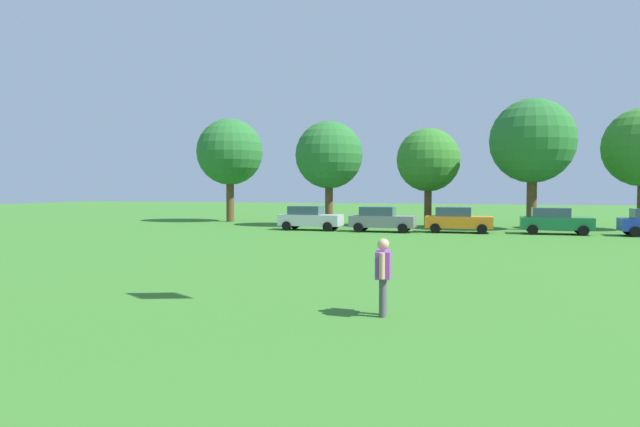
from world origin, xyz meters
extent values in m
plane|color=#387528|center=(0.00, 30.00, 0.00)|extent=(160.00, 160.00, 0.00)
cylinder|color=#4C4C51|center=(2.18, 14.70, 0.44)|extent=(0.16, 0.16, 0.87)
cylinder|color=#4C4C51|center=(2.20, 14.44, 0.44)|extent=(0.16, 0.16, 0.87)
cube|color=purple|center=(2.19, 14.57, 1.18)|extent=(0.38, 0.61, 0.62)
cylinder|color=tan|center=(2.15, 14.93, 1.20)|extent=(0.13, 0.13, 0.58)
cylinder|color=tan|center=(2.22, 14.21, 1.20)|extent=(0.13, 0.13, 0.58)
sphere|color=tan|center=(2.19, 14.57, 1.65)|extent=(0.27, 0.27, 0.27)
cube|color=silver|center=(-7.32, 39.95, 0.70)|extent=(4.30, 1.80, 0.76)
cube|color=#334756|center=(-7.66, 39.95, 1.38)|extent=(2.24, 1.58, 0.60)
cylinder|color=black|center=(-5.86, 40.85, 0.32)|extent=(0.64, 0.22, 0.64)
cylinder|color=black|center=(-5.86, 39.05, 0.32)|extent=(0.64, 0.22, 0.64)
cylinder|color=black|center=(-8.78, 40.85, 0.32)|extent=(0.64, 0.22, 0.64)
cylinder|color=black|center=(-8.78, 39.05, 0.32)|extent=(0.64, 0.22, 0.64)
cube|color=slate|center=(-2.22, 39.72, 0.70)|extent=(4.30, 1.80, 0.76)
cube|color=#334756|center=(-2.56, 39.72, 1.38)|extent=(2.24, 1.58, 0.60)
cylinder|color=black|center=(-0.76, 40.62, 0.32)|extent=(0.64, 0.22, 0.64)
cylinder|color=black|center=(-0.76, 38.82, 0.32)|extent=(0.64, 0.22, 0.64)
cylinder|color=black|center=(-3.68, 40.62, 0.32)|extent=(0.64, 0.22, 0.64)
cylinder|color=black|center=(-3.68, 38.82, 0.32)|extent=(0.64, 0.22, 0.64)
cube|color=orange|center=(2.72, 40.44, 0.70)|extent=(4.30, 1.80, 0.76)
cube|color=#334756|center=(2.38, 40.44, 1.38)|extent=(2.24, 1.58, 0.60)
cylinder|color=black|center=(4.18, 41.34, 0.32)|extent=(0.64, 0.22, 0.64)
cylinder|color=black|center=(4.18, 39.54, 0.32)|extent=(0.64, 0.22, 0.64)
cylinder|color=black|center=(1.26, 41.34, 0.32)|extent=(0.64, 0.22, 0.64)
cylinder|color=black|center=(1.26, 39.54, 0.32)|extent=(0.64, 0.22, 0.64)
cube|color=#196B38|center=(8.71, 40.80, 0.70)|extent=(4.30, 1.80, 0.76)
cube|color=#334756|center=(8.36, 40.80, 1.38)|extent=(2.24, 1.58, 0.60)
cylinder|color=black|center=(10.17, 41.70, 0.32)|extent=(0.64, 0.22, 0.64)
cylinder|color=black|center=(10.17, 39.90, 0.32)|extent=(0.64, 0.22, 0.64)
cylinder|color=black|center=(7.24, 41.70, 0.32)|extent=(0.64, 0.22, 0.64)
cylinder|color=black|center=(7.24, 39.90, 0.32)|extent=(0.64, 0.22, 0.64)
cylinder|color=black|center=(13.00, 41.58, 0.32)|extent=(0.64, 0.22, 0.64)
cylinder|color=black|center=(13.00, 39.78, 0.32)|extent=(0.64, 0.22, 0.64)
cylinder|color=brown|center=(-17.05, 47.76, 1.82)|extent=(0.67, 0.67, 3.63)
sphere|color=#286B2D|center=(-17.05, 47.76, 6.07)|extent=(5.74, 5.74, 5.74)
cylinder|color=brown|center=(-7.22, 44.45, 1.64)|extent=(0.60, 0.60, 3.28)
sphere|color=#286B2D|center=(-7.22, 44.45, 5.47)|extent=(5.17, 5.17, 5.17)
cylinder|color=brown|center=(0.17, 45.80, 1.51)|extent=(0.56, 0.56, 3.02)
sphere|color=#337528|center=(0.17, 45.80, 5.05)|extent=(4.78, 4.78, 4.78)
cylinder|color=brown|center=(7.48, 44.60, 1.86)|extent=(0.69, 0.69, 3.73)
sphere|color=#286B2D|center=(7.48, 44.60, 6.23)|extent=(5.89, 5.89, 5.89)
camera|label=1|loc=(4.45, 1.53, 2.94)|focal=32.47mm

